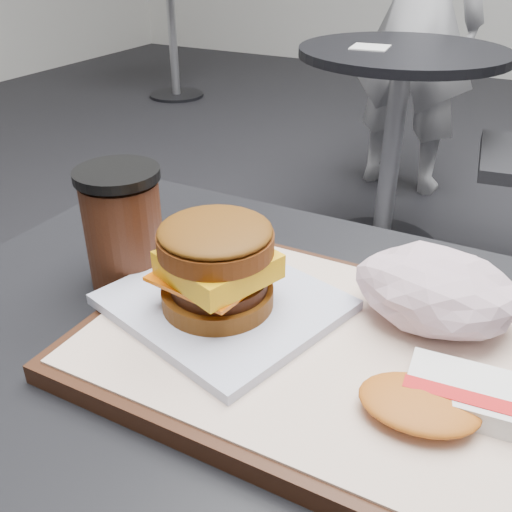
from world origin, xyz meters
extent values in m
cube|color=black|center=(0.00, 0.00, 0.75)|extent=(0.80, 0.60, 0.04)
cube|color=#32190D|center=(0.00, 0.03, 0.78)|extent=(0.38, 0.28, 0.02)
cube|color=beige|center=(0.00, 0.03, 0.79)|extent=(0.36, 0.26, 0.00)
cube|color=white|center=(-0.09, 0.04, 0.80)|extent=(0.23, 0.22, 0.01)
cylinder|color=brown|center=(-0.09, 0.03, 0.81)|extent=(0.12, 0.12, 0.02)
cylinder|color=#321307|center=(-0.09, 0.03, 0.82)|extent=(0.11, 0.11, 0.01)
cube|color=orange|center=(-0.09, 0.03, 0.83)|extent=(0.10, 0.10, 0.00)
cube|color=yellow|center=(-0.08, 0.03, 0.84)|extent=(0.11, 0.11, 0.02)
cylinder|color=#6A320F|center=(-0.09, 0.03, 0.86)|extent=(0.12, 0.12, 0.02)
ellipsoid|color=brown|center=(-0.09, 0.03, 0.87)|extent=(0.12, 0.12, 0.02)
cube|color=white|center=(0.13, 0.01, 0.80)|extent=(0.09, 0.06, 0.02)
cube|color=red|center=(0.13, 0.00, 0.81)|extent=(0.09, 0.02, 0.00)
ellipsoid|color=orange|center=(0.10, -0.02, 0.80)|extent=(0.09, 0.07, 0.01)
cylinder|color=#3C1B0E|center=(-0.21, 0.06, 0.83)|extent=(0.08, 0.08, 0.11)
cylinder|color=black|center=(-0.21, 0.06, 0.89)|extent=(0.08, 0.08, 0.01)
cylinder|color=black|center=(-0.35, 1.65, 0.01)|extent=(0.44, 0.44, 0.02)
cylinder|color=#A5A5AA|center=(-0.35, 1.65, 0.37)|extent=(0.07, 0.07, 0.70)
cylinder|color=black|center=(-0.35, 1.65, 0.73)|extent=(0.70, 0.70, 0.03)
cube|color=silver|center=(-0.45, 1.60, 0.75)|extent=(0.13, 0.13, 0.00)
imported|color=silver|center=(-0.47, 2.32, 0.76)|extent=(0.58, 0.40, 1.52)
cylinder|color=black|center=(-2.40, 3.20, 0.01)|extent=(0.40, 0.40, 0.02)
cylinder|color=#A5A5AA|center=(-2.40, 3.20, 0.37)|extent=(0.06, 0.06, 0.70)
camera|label=1|loc=(0.14, -0.33, 1.09)|focal=40.00mm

